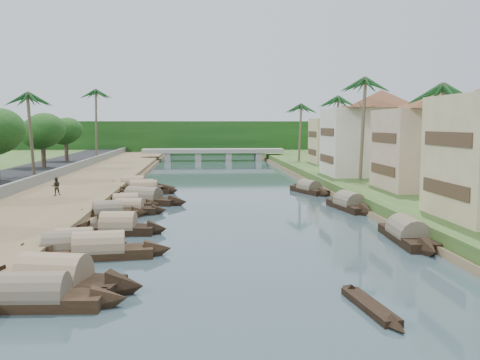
{
  "coord_description": "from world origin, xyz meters",
  "views": [
    {
      "loc": [
        -2.73,
        -34.9,
        7.35
      ],
      "look_at": [
        1.12,
        15.84,
        2.0
      ],
      "focal_mm": 40.0,
      "sensor_mm": 36.0,
      "label": 1
    }
  ],
  "objects": [
    {
      "name": "ground",
      "position": [
        0.0,
        0.0,
        0.0
      ],
      "size": [
        220.0,
        220.0,
        0.0
      ],
      "primitive_type": "plane",
      "color": "#32454C",
      "rests_on": "ground"
    },
    {
      "name": "left_bank",
      "position": [
        -16.0,
        20.0,
        0.4
      ],
      "size": [
        10.0,
        180.0,
        0.8
      ],
      "primitive_type": "cube",
      "color": "brown",
      "rests_on": "ground"
    },
    {
      "name": "right_bank",
      "position": [
        19.0,
        20.0,
        0.6
      ],
      "size": [
        16.0,
        180.0,
        1.2
      ],
      "primitive_type": "cube",
      "color": "#2F4C1E",
      "rests_on": "ground"
    },
    {
      "name": "retaining_wall",
      "position": [
        -20.2,
        20.0,
        1.35
      ],
      "size": [
        0.4,
        180.0,
        1.1
      ],
      "primitive_type": "cube",
      "color": "slate",
      "rests_on": "left_bank"
    },
    {
      "name": "treeline",
      "position": [
        0.0,
        100.0,
        4.0
      ],
      "size": [
        120.0,
        14.0,
        8.0
      ],
      "color": "#143A0F",
      "rests_on": "ground"
    },
    {
      "name": "bridge",
      "position": [
        0.0,
        72.0,
        1.72
      ],
      "size": [
        28.0,
        4.0,
        2.4
      ],
      "color": "gray",
      "rests_on": "ground"
    },
    {
      "name": "building_mid",
      "position": [
        19.99,
        14.0,
        6.13
      ],
      "size": [
        14.11,
        14.11,
        9.7
      ],
      "color": "#CDA791",
      "rests_on": "right_bank"
    },
    {
      "name": "building_far",
      "position": [
        18.99,
        28.0,
        6.38
      ],
      "size": [
        15.59,
        15.59,
        10.2
      ],
      "color": "silver",
      "rests_on": "right_bank"
    },
    {
      "name": "building_distant",
      "position": [
        19.99,
        48.0,
        5.88
      ],
      "size": [
        12.62,
        12.62,
        9.2
      ],
      "color": "beige",
      "rests_on": "right_bank"
    },
    {
      "name": "sampan_0",
      "position": [
        -9.41,
        -13.53,
        0.41
      ],
      "size": [
        7.79,
        1.99,
        2.06
      ],
      "rotation": [
        0.0,
        0.0,
        -0.05
      ],
      "color": "black",
      "rests_on": "ground"
    },
    {
      "name": "sampan_1",
      "position": [
        -9.2,
        -11.31,
        0.42
      ],
      "size": [
        8.7,
        3.71,
        2.49
      ],
      "rotation": [
        0.0,
        0.0,
        -0.22
      ],
      "color": "black",
      "rests_on": "ground"
    },
    {
      "name": "sampan_2",
      "position": [
        -8.29,
        -5.56,
        0.41
      ],
      "size": [
        8.27,
        2.56,
        2.15
      ],
      "rotation": [
        0.0,
        0.0,
        0.12
      ],
      "color": "black",
      "rests_on": "ground"
    },
    {
      "name": "sampan_3",
      "position": [
        -10.14,
        -5.1,
        0.41
      ],
      "size": [
        7.72,
        2.84,
        2.06
      ],
      "rotation": [
        0.0,
        0.0,
        0.17
      ],
      "color": "black",
      "rests_on": "ground"
    },
    {
      "name": "sampan_4",
      "position": [
        -10.04,
        -3.67,
        0.4
      ],
      "size": [
        6.31,
        1.93,
        1.83
      ],
      "rotation": [
        0.0,
        0.0,
        0.1
      ],
      "color": "black",
      "rests_on": "ground"
    },
    {
      "name": "sampan_5",
      "position": [
        -8.2,
        0.91,
        0.41
      ],
      "size": [
        6.82,
        2.19,
        2.16
      ],
      "rotation": [
        0.0,
        0.0,
        -0.07
      ],
      "color": "black",
      "rests_on": "ground"
    },
    {
      "name": "sampan_6",
      "position": [
        -9.94,
        6.98,
        0.41
      ],
      "size": [
        6.6,
        3.23,
        1.97
      ],
      "rotation": [
        0.0,
        0.0,
        0.29
      ],
      "color": "black",
      "rests_on": "ground"
    },
    {
      "name": "sampan_7",
      "position": [
        -8.51,
        8.9,
        0.4
      ],
      "size": [
        6.33,
        1.71,
        1.74
      ],
      "rotation": [
        0.0,
        0.0,
        -0.07
      ],
      "color": "black",
      "rests_on": "ground"
    },
    {
      "name": "sampan_8",
      "position": [
        -9.16,
        11.37,
        0.41
      ],
      "size": [
        6.32,
        2.93,
        1.95
      ],
      "rotation": [
        0.0,
        0.0,
        0.25
      ],
      "color": "black",
      "rests_on": "ground"
    },
    {
      "name": "sampan_9",
      "position": [
        -7.95,
        14.72,
        0.42
      ],
      "size": [
        9.05,
        5.36,
        2.3
      ],
      "rotation": [
        0.0,
        0.0,
        -0.42
      ],
      "color": "black",
      "rests_on": "ground"
    },
    {
      "name": "sampan_10",
      "position": [
        -8.79,
        21.69,
        0.41
      ],
      "size": [
        7.55,
        2.4,
        2.07
      ],
      "rotation": [
        0.0,
        0.0,
        0.11
      ],
      "color": "black",
      "rests_on": "ground"
    },
    {
      "name": "sampan_11",
      "position": [
        -8.36,
        21.98,
        0.41
      ],
      "size": [
        6.97,
        2.04,
        2.01
      ],
      "rotation": [
        0.0,
        0.0,
        -0.07
      ],
      "color": "black",
      "rests_on": "ground"
    },
    {
      "name": "sampan_12",
      "position": [
        -9.11,
        23.65,
        0.41
      ],
      "size": [
        7.82,
        2.44,
        1.88
      ],
      "rotation": [
        0.0,
        0.0,
        0.14
      ],
      "color": "black",
      "rests_on": "ground"
    },
    {
      "name": "sampan_13",
      "position": [
        -10.27,
        26.45,
        0.41
      ],
      "size": [
        7.79,
        2.82,
        2.11
      ],
      "rotation": [
        0.0,
        0.0,
        -0.16
      ],
      "color": "black",
      "rests_on": "ground"
    },
    {
      "name": "sampan_14",
      "position": [
        10.29,
        -2.8,
        0.42
      ],
      "size": [
        2.25,
        9.41,
        2.25
      ],
      "rotation": [
        0.0,
        0.0,
        1.52
      ],
      "color": "black",
      "rests_on": "ground"
    },
    {
      "name": "sampan_15",
      "position": [
        10.18,
        9.87,
        0.42
      ],
      "size": [
        3.01,
        8.5,
        2.23
      ],
      "rotation": [
        0.0,
        0.0,
        1.73
      ],
      "color": "black",
      "rests_on": "ground"
    },
    {
      "name": "sampan_16",
      "position": [
        8.95,
        21.13,
        0.41
      ],
      "size": [
        3.89,
        8.03,
        1.98
      ],
      "rotation": [
        0.0,
        0.0,
        1.89
      ],
      "color": "black",
      "rests_on": "ground"
    },
    {
      "name": "canoe_0",
      "position": [
        4.0,
        -14.72,
        0.1
      ],
      "size": [
        1.44,
        5.71,
        0.75
      ],
      "rotation": [
        0.0,
        0.0,
        1.69
      ],
      "color": "black",
      "rests_on": "ground"
    },
    {
      "name": "canoe_1",
      "position": [
        -8.78,
        -5.49,
        0.1
      ],
      "size": [
        4.85,
        1.45,
        0.77
      ],
      "rotation": [
        0.0,
        0.0,
        0.14
      ],
      "color": "black",
      "rests_on": "ground"
    },
    {
      "name": "canoe_2",
      "position": [
        -9.19,
        20.89,
        0.1
      ],
      "size": [
        5.7,
        2.9,
        0.84
      ],
      "rotation": [
        0.0,
        0.0,
        -0.37
      ],
      "color": "black",
      "rests_on": "ground"
    },
    {
      "name": "palm_1",
      "position": [
        16.0,
        5.97,
        10.05
      ],
      "size": [
        3.2,
        3.2,
        10.6
      ],
      "color": "brown",
      "rests_on": "ground"
    },
    {
      "name": "palm_2",
      "position": [
        15.0,
        22.52,
        11.86
      ],
      "size": [
        3.2,
        3.2,
        12.48
      ],
      "color": "brown",
      "rests_on": "ground"
    },
    {
      "name": "palm_3",
      "position": [
        16.0,
        37.82,
        10.69
      ],
      "size": [
        3.2,
        3.2,
        11.27
      ],
      "color": "brown",
      "rests_on": "ground"
    },
    {
      "name": "palm_6",
      "position": [
        -22.0,
        28.46,
        10.5
      ],
      "size": [
        3.2,
        3.2,
        10.86
      ],
      "color": "brown",
      "rests_on": "ground"
    },
    {
      "name": "palm_7",
      "position": [
        14.0,
        53.75,
        10.23
      ],
      "size": [
        3.2,
        3.2,
        10.79
      ],
      "color": "brown",
      "rests_on": "ground"
    },
    {
      "name": "palm_8",
      "position": [
        -20.5,
        59.09,
        12.69
      ],
      "size": [
        3.2,
        3.2,
        13.14
      ],
      "color": "brown",
      "rests_on": "ground"
    },
    {
      "name": "tree_4",
      "position": [
        -24.0,
        39.82,
        6.3
      ],
      "size": [
        5.39,
        5.39,
        7.18
      ],
      "color": "#4E3D2D",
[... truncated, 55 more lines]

